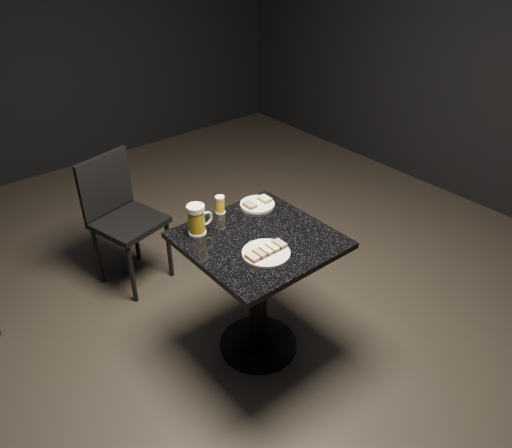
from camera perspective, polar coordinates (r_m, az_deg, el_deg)
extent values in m
plane|color=black|center=(2.96, 0.25, -13.70)|extent=(6.00, 6.00, 0.00)
plane|color=black|center=(4.81, -25.22, 22.00)|extent=(5.00, 0.00, 5.00)
cylinder|color=silver|center=(2.36, 1.16, -3.36)|extent=(0.23, 0.23, 0.01)
cylinder|color=white|center=(2.74, 0.15, 2.24)|extent=(0.19, 0.19, 0.01)
cylinder|color=black|center=(2.95, 0.25, -13.53)|extent=(0.44, 0.44, 0.03)
cylinder|color=black|center=(2.71, 0.27, -8.21)|extent=(0.10, 0.10, 0.69)
cube|color=black|center=(2.49, 0.29, -1.85)|extent=(0.70, 0.70, 0.03)
cylinder|color=silver|center=(2.53, -6.72, -0.92)|extent=(0.09, 0.09, 0.01)
cylinder|color=gold|center=(2.49, -6.81, 0.33)|extent=(0.08, 0.08, 0.12)
cylinder|color=white|center=(2.46, -6.92, 1.79)|extent=(0.09, 0.09, 0.03)
torus|color=silver|center=(2.50, -5.73, 0.65)|extent=(0.08, 0.01, 0.08)
cylinder|color=white|center=(2.69, -4.09, 1.37)|extent=(0.05, 0.05, 0.01)
cylinder|color=gold|center=(2.67, -4.12, 2.18)|extent=(0.05, 0.05, 0.08)
cylinder|color=white|center=(2.64, -4.16, 3.04)|extent=(0.05, 0.05, 0.01)
cube|color=black|center=(3.26, -14.31, 0.18)|extent=(0.47, 0.47, 0.04)
cylinder|color=black|center=(3.21, -14.00, -5.56)|extent=(0.03, 0.03, 0.43)
cylinder|color=black|center=(3.37, -9.90, -2.88)|extent=(0.03, 0.03, 0.43)
cylinder|color=black|center=(3.43, -17.63, -3.47)|extent=(0.03, 0.03, 0.43)
cylinder|color=black|center=(3.58, -13.60, -1.07)|extent=(0.03, 0.03, 0.43)
cube|color=black|center=(3.28, -16.87, 4.40)|extent=(0.38, 0.12, 0.38)
cube|color=#4C3521|center=(2.31, -0.35, -3.86)|extent=(0.05, 0.07, 0.01)
cube|color=tan|center=(2.30, -0.35, -3.67)|extent=(0.05, 0.07, 0.01)
cube|color=#4C3521|center=(2.33, 0.42, -3.49)|extent=(0.05, 0.07, 0.01)
cube|color=#8C7251|center=(2.32, 0.42, -3.30)|extent=(0.05, 0.07, 0.01)
cube|color=#4C3521|center=(2.35, 1.17, -3.12)|extent=(0.05, 0.07, 0.01)
cube|color=#D1D184|center=(2.34, 1.17, -2.93)|extent=(0.05, 0.07, 0.01)
cube|color=#4C3521|center=(2.37, 1.90, -2.77)|extent=(0.05, 0.07, 0.01)
cube|color=#D1D184|center=(2.37, 1.90, -2.58)|extent=(0.05, 0.07, 0.01)
cube|color=#4C3521|center=(2.39, 2.62, -2.41)|extent=(0.05, 0.07, 0.01)
cube|color=#8C7251|center=(2.39, 2.63, -2.23)|extent=(0.05, 0.07, 0.01)
cube|color=#4C3521|center=(2.71, -0.72, 2.11)|extent=(0.05, 0.07, 0.01)
cube|color=#8C7251|center=(2.70, -0.72, 2.28)|extent=(0.05, 0.07, 0.01)
cube|color=#4C3521|center=(2.77, 0.99, 2.81)|extent=(0.05, 0.07, 0.01)
cube|color=#D1D184|center=(2.76, 0.99, 2.98)|extent=(0.05, 0.07, 0.01)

